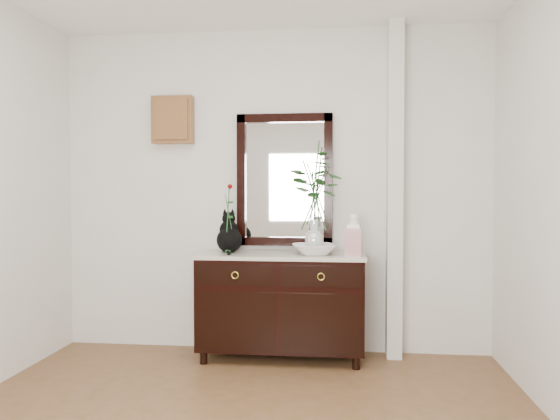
# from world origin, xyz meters

# --- Properties ---
(wall_back) EXTENTS (3.60, 0.04, 2.70)m
(wall_back) POSITION_xyz_m (0.00, 1.98, 1.35)
(wall_back) COLOR white
(wall_back) RESTS_ON ground
(pilaster) EXTENTS (0.12, 0.20, 2.70)m
(pilaster) POSITION_xyz_m (1.00, 1.90, 1.35)
(pilaster) COLOR white
(pilaster) RESTS_ON ground
(sideboard) EXTENTS (1.33, 0.52, 0.82)m
(sideboard) POSITION_xyz_m (0.10, 1.73, 0.47)
(sideboard) COLOR black
(sideboard) RESTS_ON ground
(wall_mirror) EXTENTS (0.80, 0.06, 1.10)m
(wall_mirror) POSITION_xyz_m (0.10, 1.97, 1.44)
(wall_mirror) COLOR black
(wall_mirror) RESTS_ON wall_back
(key_cabinet) EXTENTS (0.35, 0.10, 0.40)m
(key_cabinet) POSITION_xyz_m (-0.85, 1.94, 1.95)
(key_cabinet) COLOR brown
(key_cabinet) RESTS_ON wall_back
(cat) EXTENTS (0.31, 0.34, 0.33)m
(cat) POSITION_xyz_m (-0.33, 1.76, 1.02)
(cat) COLOR black
(cat) RESTS_ON sideboard
(lotus_bowl) EXTENTS (0.41, 0.41, 0.08)m
(lotus_bowl) POSITION_xyz_m (0.36, 1.68, 0.89)
(lotus_bowl) COLOR white
(lotus_bowl) RESTS_ON sideboard
(vase_branches) EXTENTS (0.44, 0.44, 0.88)m
(vase_branches) POSITION_xyz_m (0.36, 1.68, 1.31)
(vase_branches) COLOR silver
(vase_branches) RESTS_ON lotus_bowl
(bud_vase_rose) EXTENTS (0.09, 0.09, 0.56)m
(bud_vase_rose) POSITION_xyz_m (-0.32, 1.69, 1.13)
(bud_vase_rose) COLOR #296034
(bud_vase_rose) RESTS_ON sideboard
(ginger_jar) EXTENTS (0.14, 0.14, 0.34)m
(ginger_jar) POSITION_xyz_m (0.67, 1.66, 1.02)
(ginger_jar) COLOR white
(ginger_jar) RESTS_ON sideboard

